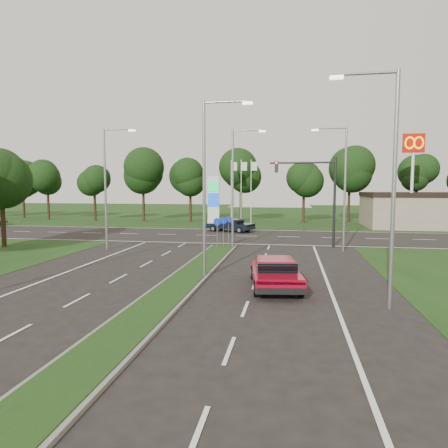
# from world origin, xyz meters

# --- Properties ---
(ground) EXTENTS (160.00, 160.00, 0.00)m
(ground) POSITION_xyz_m (0.00, 0.00, 0.00)
(ground) COLOR black
(ground) RESTS_ON ground
(verge_far) EXTENTS (160.00, 50.00, 0.02)m
(verge_far) POSITION_xyz_m (0.00, 55.00, 0.00)
(verge_far) COLOR black
(verge_far) RESTS_ON ground
(cross_road) EXTENTS (160.00, 12.00, 0.02)m
(cross_road) POSITION_xyz_m (0.00, 24.00, 0.00)
(cross_road) COLOR black
(cross_road) RESTS_ON ground
(median_kerb) EXTENTS (2.00, 26.00, 0.12)m
(median_kerb) POSITION_xyz_m (0.00, 4.00, 0.06)
(median_kerb) COLOR slate
(median_kerb) RESTS_ON ground
(commercial_building) EXTENTS (16.00, 9.00, 4.00)m
(commercial_building) POSITION_xyz_m (22.00, 36.00, 2.00)
(commercial_building) COLOR gray
(commercial_building) RESTS_ON ground
(streetlight_median_near) EXTENTS (2.53, 0.22, 9.00)m
(streetlight_median_near) POSITION_xyz_m (1.00, 6.00, 5.08)
(streetlight_median_near) COLOR gray
(streetlight_median_near) RESTS_ON ground
(streetlight_median_far) EXTENTS (2.53, 0.22, 9.00)m
(streetlight_median_far) POSITION_xyz_m (1.00, 16.00, 5.08)
(streetlight_median_far) COLOR gray
(streetlight_median_far) RESTS_ON ground
(streetlight_left_far) EXTENTS (2.53, 0.22, 9.00)m
(streetlight_left_far) POSITION_xyz_m (-8.30, 14.00, 5.08)
(streetlight_left_far) COLOR gray
(streetlight_left_far) RESTS_ON ground
(streetlight_right_far) EXTENTS (2.53, 0.22, 9.00)m
(streetlight_right_far) POSITION_xyz_m (8.80, 16.00, 5.08)
(streetlight_right_far) COLOR gray
(streetlight_right_far) RESTS_ON ground
(streetlight_right_near) EXTENTS (2.53, 0.22, 9.00)m
(streetlight_right_near) POSITION_xyz_m (8.80, 2.00, 5.08)
(streetlight_right_near) COLOR gray
(streetlight_right_near) RESTS_ON ground
(traffic_signal) EXTENTS (5.10, 0.42, 7.00)m
(traffic_signal) POSITION_xyz_m (7.19, 18.00, 4.65)
(traffic_signal) COLOR black
(traffic_signal) RESTS_ON ground
(median_signs) EXTENTS (1.16, 1.76, 2.38)m
(median_signs) POSITION_xyz_m (0.00, 16.40, 1.71)
(median_signs) COLOR gray
(median_signs) RESTS_ON ground
(gas_pylon) EXTENTS (5.80, 1.26, 8.00)m
(gas_pylon) POSITION_xyz_m (-3.79, 33.05, 3.20)
(gas_pylon) COLOR silver
(gas_pylon) RESTS_ON ground
(mcdonalds_sign) EXTENTS (2.20, 0.47, 10.40)m
(mcdonalds_sign) POSITION_xyz_m (18.00, 31.97, 7.99)
(mcdonalds_sign) COLOR silver
(mcdonalds_sign) RESTS_ON ground
(treeline_far) EXTENTS (6.00, 6.00, 9.90)m
(treeline_far) POSITION_xyz_m (0.10, 39.93, 6.83)
(treeline_far) COLOR black
(treeline_far) RESTS_ON ground
(red_sedan) EXTENTS (2.72, 5.28, 1.39)m
(red_sedan) POSITION_xyz_m (4.49, 4.53, 0.74)
(red_sedan) COLOR #A10820
(red_sedan) RESTS_ON ground
(navy_sedan) EXTENTS (5.25, 3.52, 1.34)m
(navy_sedan) POSITION_xyz_m (-1.11, 27.55, 0.72)
(navy_sedan) COLOR black
(navy_sedan) RESTS_ON ground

